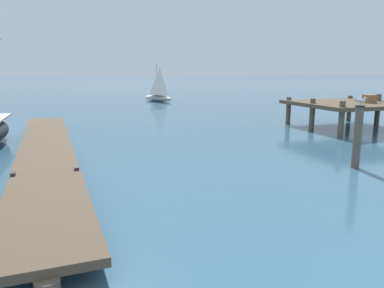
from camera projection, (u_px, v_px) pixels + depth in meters
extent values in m
cube|color=brown|center=(46.00, 150.00, 13.30)|extent=(3.20, 17.82, 0.16)
cylinder|color=brown|center=(47.00, 193.00, 9.28)|extent=(0.36, 0.36, 0.29)
cylinder|color=brown|center=(46.00, 156.00, 13.34)|extent=(0.36, 0.36, 0.29)
cylinder|color=brown|center=(46.00, 136.00, 17.40)|extent=(0.36, 0.36, 0.29)
cylinder|color=brown|center=(46.00, 123.00, 21.46)|extent=(0.36, 0.36, 0.29)
cube|color=#333338|center=(13.00, 174.00, 9.75)|extent=(0.14, 0.21, 0.08)
cube|color=#333338|center=(77.00, 168.00, 10.31)|extent=(0.14, 0.21, 0.08)
cube|color=brown|center=(347.00, 104.00, 20.51)|extent=(5.44, 5.50, 0.20)
cylinder|color=brown|center=(341.00, 119.00, 17.81)|extent=(0.28, 0.28, 1.73)
cylinder|color=brown|center=(288.00, 111.00, 21.99)|extent=(0.28, 0.28, 1.60)
cylinder|color=brown|center=(349.00, 108.00, 23.40)|extent=(0.28, 0.28, 1.60)
cylinder|color=brown|center=(312.00, 114.00, 19.90)|extent=(0.28, 0.28, 1.68)
cylinder|color=brown|center=(378.00, 110.00, 21.29)|extent=(0.28, 0.28, 1.82)
cube|color=olive|center=(369.00, 99.00, 19.96)|extent=(0.62, 0.50, 0.44)
cylinder|color=brown|center=(357.00, 137.00, 12.07)|extent=(0.26, 0.26, 2.06)
cylinder|color=#28282D|center=(360.00, 106.00, 11.87)|extent=(0.30, 0.30, 0.06)
cylinder|color=gold|center=(360.00, 104.00, 11.88)|extent=(0.01, 0.01, 0.07)
cylinder|color=gold|center=(360.00, 104.00, 11.84)|extent=(0.01, 0.01, 0.07)
ellipsoid|color=white|center=(361.00, 101.00, 11.84)|extent=(0.28, 0.29, 0.13)
ellipsoid|color=silver|center=(360.00, 100.00, 11.89)|extent=(0.19, 0.19, 0.09)
ellipsoid|color=#383838|center=(356.00, 100.00, 11.94)|extent=(0.07, 0.07, 0.04)
ellipsoid|color=silver|center=(360.00, 101.00, 11.80)|extent=(0.19, 0.19, 0.09)
ellipsoid|color=#383838|center=(356.00, 101.00, 11.86)|extent=(0.07, 0.07, 0.04)
cone|color=white|center=(355.00, 101.00, 11.91)|extent=(0.11, 0.11, 0.07)
sphere|color=white|center=(365.00, 98.00, 11.77)|extent=(0.08, 0.08, 0.08)
cone|color=gold|center=(366.00, 98.00, 11.74)|extent=(0.05, 0.05, 0.02)
ellipsoid|color=silver|center=(158.00, 98.00, 38.71)|extent=(2.95, 4.30, 0.60)
cylinder|color=#B2ADA3|center=(157.00, 79.00, 38.41)|extent=(0.08, 0.08, 3.23)
cone|color=silver|center=(159.00, 81.00, 38.19)|extent=(3.13, 3.01, 2.96)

